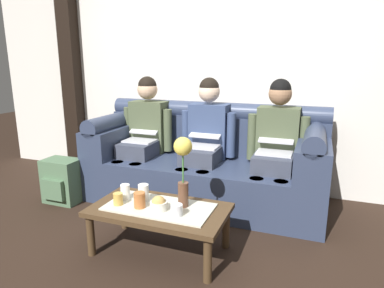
{
  "coord_description": "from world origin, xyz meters",
  "views": [
    {
      "loc": [
        1.02,
        -1.91,
        1.37
      ],
      "look_at": [
        -0.04,
        0.9,
        0.63
      ],
      "focal_mm": 31.56,
      "sensor_mm": 36.0,
      "label": 1
    }
  ],
  "objects_px": {
    "coffee_table": "(159,213)",
    "snack_bowl": "(159,204)",
    "person_left": "(144,131)",
    "person_right": "(276,142)",
    "backpack_left": "(62,181)",
    "cup_near_right": "(144,193)",
    "cup_far_center": "(125,192)",
    "couch": "(206,164)",
    "cup_far_left": "(118,199)",
    "flower_vase": "(183,162)",
    "cup_near_left": "(140,200)",
    "cup_far_right": "(177,210)",
    "person_middle": "(206,136)"
  },
  "relations": [
    {
      "from": "flower_vase",
      "to": "cup_near_left",
      "type": "height_order",
      "value": "flower_vase"
    },
    {
      "from": "cup_far_center",
      "to": "cup_far_left",
      "type": "bearing_deg",
      "value": -85.74
    },
    {
      "from": "coffee_table",
      "to": "snack_bowl",
      "type": "xyz_separation_m",
      "value": [
        0.02,
        -0.06,
        0.09
      ]
    },
    {
      "from": "cup_far_center",
      "to": "backpack_left",
      "type": "relative_size",
      "value": 0.26
    },
    {
      "from": "cup_far_left",
      "to": "person_middle",
      "type": "bearing_deg",
      "value": 75.58
    },
    {
      "from": "cup_far_right",
      "to": "backpack_left",
      "type": "relative_size",
      "value": 0.19
    },
    {
      "from": "person_left",
      "to": "cup_far_right",
      "type": "height_order",
      "value": "person_left"
    },
    {
      "from": "person_right",
      "to": "backpack_left",
      "type": "distance_m",
      "value": 2.11
    },
    {
      "from": "person_middle",
      "to": "cup_far_left",
      "type": "bearing_deg",
      "value": -104.42
    },
    {
      "from": "person_left",
      "to": "person_right",
      "type": "distance_m",
      "value": 1.36
    },
    {
      "from": "cup_far_left",
      "to": "cup_far_center",
      "type": "bearing_deg",
      "value": 94.26
    },
    {
      "from": "coffee_table",
      "to": "cup_far_right",
      "type": "relative_size",
      "value": 11.94
    },
    {
      "from": "cup_near_right",
      "to": "cup_far_left",
      "type": "bearing_deg",
      "value": -137.2
    },
    {
      "from": "cup_near_right",
      "to": "cup_far_left",
      "type": "xyz_separation_m",
      "value": [
        -0.14,
        -0.13,
        -0.02
      ]
    },
    {
      "from": "couch",
      "to": "person_left",
      "type": "relative_size",
      "value": 1.88
    },
    {
      "from": "couch",
      "to": "cup_near_left",
      "type": "relative_size",
      "value": 20.37
    },
    {
      "from": "person_left",
      "to": "backpack_left",
      "type": "distance_m",
      "value": 0.96
    },
    {
      "from": "person_right",
      "to": "snack_bowl",
      "type": "height_order",
      "value": "person_right"
    },
    {
      "from": "flower_vase",
      "to": "cup_far_center",
      "type": "relative_size",
      "value": 4.53
    },
    {
      "from": "cup_near_left",
      "to": "cup_far_left",
      "type": "xyz_separation_m",
      "value": [
        -0.17,
        -0.01,
        -0.01
      ]
    },
    {
      "from": "coffee_table",
      "to": "person_left",
      "type": "bearing_deg",
      "value": 122.84
    },
    {
      "from": "snack_bowl",
      "to": "cup_near_left",
      "type": "xyz_separation_m",
      "value": [
        -0.14,
        -0.01,
        0.01
      ]
    },
    {
      "from": "flower_vase",
      "to": "cup_far_left",
      "type": "bearing_deg",
      "value": -162.85
    },
    {
      "from": "cup_near_right",
      "to": "cup_far_center",
      "type": "bearing_deg",
      "value": -173.65
    },
    {
      "from": "person_left",
      "to": "flower_vase",
      "type": "relative_size",
      "value": 2.4
    },
    {
      "from": "couch",
      "to": "person_right",
      "type": "bearing_deg",
      "value": -0.34
    },
    {
      "from": "snack_bowl",
      "to": "cup_far_center",
      "type": "relative_size",
      "value": 1.1
    },
    {
      "from": "couch",
      "to": "backpack_left",
      "type": "relative_size",
      "value": 5.26
    },
    {
      "from": "cup_far_right",
      "to": "cup_near_left",
      "type": "bearing_deg",
      "value": 175.18
    },
    {
      "from": "person_right",
      "to": "cup_near_right",
      "type": "bearing_deg",
      "value": -129.66
    },
    {
      "from": "person_middle",
      "to": "person_right",
      "type": "xyz_separation_m",
      "value": [
        0.68,
        -0.0,
        0.0
      ]
    },
    {
      "from": "cup_far_left",
      "to": "cup_far_right",
      "type": "bearing_deg",
      "value": -1.76
    },
    {
      "from": "coffee_table",
      "to": "backpack_left",
      "type": "bearing_deg",
      "value": 159.9
    },
    {
      "from": "cup_far_center",
      "to": "person_left",
      "type": "bearing_deg",
      "value": 110.44
    },
    {
      "from": "coffee_table",
      "to": "snack_bowl",
      "type": "height_order",
      "value": "snack_bowl"
    },
    {
      "from": "cup_far_left",
      "to": "backpack_left",
      "type": "relative_size",
      "value": 0.2
    },
    {
      "from": "person_left",
      "to": "cup_far_right",
      "type": "xyz_separation_m",
      "value": [
        0.86,
        -1.14,
        -0.26
      ]
    },
    {
      "from": "person_left",
      "to": "cup_far_right",
      "type": "bearing_deg",
      "value": -53.24
    },
    {
      "from": "couch",
      "to": "cup_far_left",
      "type": "xyz_separation_m",
      "value": [
        -0.29,
        -1.13,
        0.03
      ]
    },
    {
      "from": "person_right",
      "to": "cup_far_right",
      "type": "relative_size",
      "value": 14.83
    },
    {
      "from": "snack_bowl",
      "to": "cup_far_right",
      "type": "bearing_deg",
      "value": -13.71
    },
    {
      "from": "person_middle",
      "to": "flower_vase",
      "type": "bearing_deg",
      "value": -80.68
    },
    {
      "from": "person_left",
      "to": "cup_near_right",
      "type": "xyz_separation_m",
      "value": [
        0.53,
        -1.0,
        -0.24
      ]
    },
    {
      "from": "cup_near_left",
      "to": "cup_near_right",
      "type": "xyz_separation_m",
      "value": [
        -0.03,
        0.12,
        0.01
      ]
    },
    {
      "from": "cup_near_left",
      "to": "cup_far_right",
      "type": "height_order",
      "value": "cup_near_left"
    },
    {
      "from": "person_left",
      "to": "snack_bowl",
      "type": "bearing_deg",
      "value": -57.6
    },
    {
      "from": "snack_bowl",
      "to": "cup_near_left",
      "type": "relative_size",
      "value": 1.1
    },
    {
      "from": "coffee_table",
      "to": "flower_vase",
      "type": "bearing_deg",
      "value": 20.5
    },
    {
      "from": "person_middle",
      "to": "cup_far_left",
      "type": "distance_m",
      "value": 1.19
    },
    {
      "from": "snack_bowl",
      "to": "person_left",
      "type": "bearing_deg",
      "value": 122.4
    }
  ]
}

